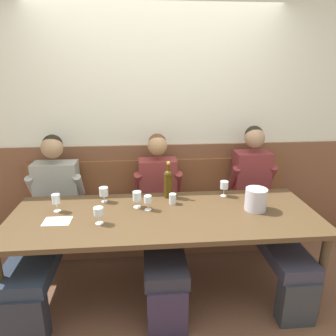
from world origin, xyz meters
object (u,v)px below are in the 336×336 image
at_px(wall_bench, 160,222).
at_px(dining_table, 164,221).
at_px(person_center_right_seat, 160,211).
at_px(wine_glass_center_front, 104,192).
at_px(wine_glass_by_bottle, 137,197).
at_px(wine_glass_mid_right, 56,200).
at_px(person_center_left_seat, 48,215).
at_px(wine_glass_center_rear, 99,212).
at_px(wine_glass_mid_left, 148,200).
at_px(person_right_seat, 262,202).
at_px(ice_bucket, 256,199).
at_px(wine_glass_right_end, 224,186).
at_px(wine_bottle_green_tall, 168,183).
at_px(water_tumbler_right, 173,199).

height_order(wall_bench, dining_table, wall_bench).
bearing_deg(dining_table, person_center_right_seat, 92.37).
relative_size(wine_glass_center_front, wine_glass_by_bottle, 0.95).
bearing_deg(wine_glass_by_bottle, wine_glass_mid_right, -178.19).
relative_size(dining_table, person_center_left_seat, 1.86).
bearing_deg(person_center_left_seat, wine_glass_center_rear, -40.80).
bearing_deg(wine_glass_mid_left, wine_glass_center_rear, -151.29).
distance_m(person_right_seat, ice_bucket, 0.46).
xyz_separation_m(person_center_left_seat, ice_bucket, (1.82, -0.33, 0.23)).
bearing_deg(wall_bench, person_center_right_seat, -92.06).
distance_m(ice_bucket, wine_glass_right_end, 0.36).
xyz_separation_m(person_center_right_seat, wine_glass_by_bottle, (-0.21, -0.20, 0.23)).
distance_m(person_center_left_seat, wine_glass_center_rear, 0.74).
bearing_deg(dining_table, wine_bottle_green_tall, 79.63).
xyz_separation_m(wine_glass_mid_right, wine_glass_by_bottle, (0.67, 0.02, -0.01)).
relative_size(wall_bench, wine_bottle_green_tall, 8.29).
bearing_deg(wall_bench, wine_glass_by_bottle, -110.60).
xyz_separation_m(wine_glass_mid_left, water_tumbler_right, (0.22, 0.11, -0.05)).
bearing_deg(wine_glass_center_front, person_right_seat, 3.44).
bearing_deg(person_center_left_seat, wine_glass_mid_left, -15.44).
relative_size(person_right_seat, wine_glass_mid_right, 9.00).
relative_size(person_center_right_seat, wine_bottle_green_tall, 3.98).
relative_size(person_center_left_seat, wine_glass_center_front, 9.99).
relative_size(dining_table, wine_bottle_green_tall, 7.41).
distance_m(wine_glass_mid_left, water_tumbler_right, 0.25).
height_order(dining_table, water_tumbler_right, water_tumbler_right).
relative_size(person_right_seat, wine_glass_mid_left, 10.67).
bearing_deg(wine_glass_center_rear, wine_glass_mid_right, 146.94).
distance_m(dining_table, wine_glass_by_bottle, 0.31).
bearing_deg(person_right_seat, dining_table, -159.05).
height_order(dining_table, wine_glass_center_rear, wine_glass_center_rear).
xyz_separation_m(wall_bench, person_center_left_seat, (-1.04, -0.40, 0.33)).
bearing_deg(wine_glass_by_bottle, wine_glass_center_rear, -137.28).
height_order(wine_glass_center_rear, wine_glass_mid_left, wine_glass_center_rear).
height_order(wall_bench, wine_bottle_green_tall, wine_bottle_green_tall).
height_order(wine_glass_mid_left, wine_glass_center_front, wine_glass_center_front).
bearing_deg(person_center_right_seat, person_center_left_seat, -179.81).
height_order(person_center_left_seat, ice_bucket, person_center_left_seat).
distance_m(person_right_seat, wine_bottle_green_tall, 0.95).
bearing_deg(wine_glass_mid_left, ice_bucket, -4.64).
bearing_deg(water_tumbler_right, wine_bottle_green_tall, 99.58).
xyz_separation_m(wine_glass_mid_right, wine_glass_right_end, (1.47, 0.19, -0.00)).
relative_size(wine_glass_center_rear, water_tumbler_right, 1.46).
relative_size(wall_bench, ice_bucket, 14.99).
height_order(wine_bottle_green_tall, wine_glass_right_end, wine_bottle_green_tall).
relative_size(ice_bucket, wine_glass_center_rear, 1.40).
bearing_deg(ice_bucket, wine_glass_center_front, 168.14).
relative_size(wine_bottle_green_tall, wine_glass_right_end, 2.33).
distance_m(person_right_seat, wine_glass_by_bottle, 1.24).
xyz_separation_m(wine_glass_mid_left, wine_glass_by_bottle, (-0.09, 0.06, 0.00)).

